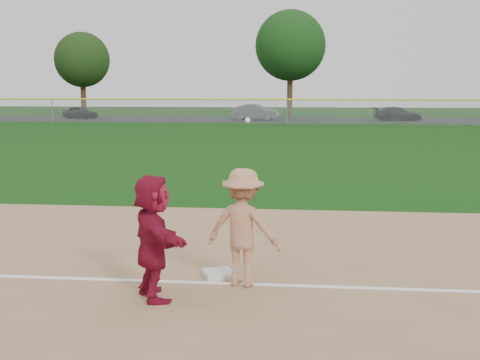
# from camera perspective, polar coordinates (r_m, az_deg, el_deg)

# --- Properties ---
(ground) EXTENTS (160.00, 160.00, 0.00)m
(ground) POSITION_cam_1_polar(r_m,az_deg,el_deg) (10.27, -0.85, -8.49)
(ground) COLOR #0F3A0B
(ground) RESTS_ON ground
(foul_line) EXTENTS (60.00, 0.10, 0.01)m
(foul_line) POSITION_cam_1_polar(r_m,az_deg,el_deg) (9.50, -1.41, -9.77)
(foul_line) COLOR white
(foul_line) RESTS_ON infield_dirt
(parking_asphalt) EXTENTS (120.00, 10.00, 0.01)m
(parking_asphalt) POSITION_cam_1_polar(r_m,az_deg,el_deg) (55.83, 4.60, 5.71)
(parking_asphalt) COLOR black
(parking_asphalt) RESTS_ON ground
(first_base) EXTENTS (0.59, 0.59, 0.10)m
(first_base) POSITION_cam_1_polar(r_m,az_deg,el_deg) (9.80, -2.04, -8.90)
(first_base) COLOR silver
(first_base) RESTS_ON infield_dirt
(base_runner) EXTENTS (1.28, 1.74, 1.82)m
(base_runner) POSITION_cam_1_polar(r_m,az_deg,el_deg) (8.72, -8.27, -5.38)
(base_runner) COLOR maroon
(base_runner) RESTS_ON infield_dirt
(car_left) EXTENTS (3.76, 2.57, 1.19)m
(car_left) POSITION_cam_1_polar(r_m,az_deg,el_deg) (59.64, -14.91, 6.22)
(car_left) COLOR black
(car_left) RESTS_ON parking_asphalt
(car_mid) EXTENTS (4.53, 1.99, 1.45)m
(car_mid) POSITION_cam_1_polar(r_m,az_deg,el_deg) (55.24, 1.46, 6.46)
(car_mid) COLOR #4F5156
(car_mid) RESTS_ON parking_asphalt
(car_right) EXTENTS (4.43, 2.19, 1.24)m
(car_right) POSITION_cam_1_polar(r_m,az_deg,el_deg) (56.06, 14.70, 6.10)
(car_right) COLOR black
(car_right) RESTS_ON parking_asphalt
(first_base_play) EXTENTS (1.31, 0.95, 2.56)m
(first_base_play) POSITION_cam_1_polar(r_m,az_deg,el_deg) (9.21, 0.30, -4.52)
(first_base_play) COLOR #A2A2A4
(first_base_play) RESTS_ON infield_dirt
(outfield_fence) EXTENTS (110.00, 0.12, 110.00)m
(outfield_fence) POSITION_cam_1_polar(r_m,az_deg,el_deg) (49.76, 4.49, 7.58)
(outfield_fence) COLOR #999EA0
(outfield_fence) RESTS_ON ground
(tree_1) EXTENTS (5.80, 5.80, 8.75)m
(tree_1) POSITION_cam_1_polar(r_m,az_deg,el_deg) (66.92, -14.75, 10.96)
(tree_1) COLOR #3A2115
(tree_1) RESTS_ON ground
(tree_2) EXTENTS (7.00, 7.00, 10.58)m
(tree_2) POSITION_cam_1_polar(r_m,az_deg,el_deg) (61.37, 4.80, 12.58)
(tree_2) COLOR #3A2815
(tree_2) RESTS_ON ground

